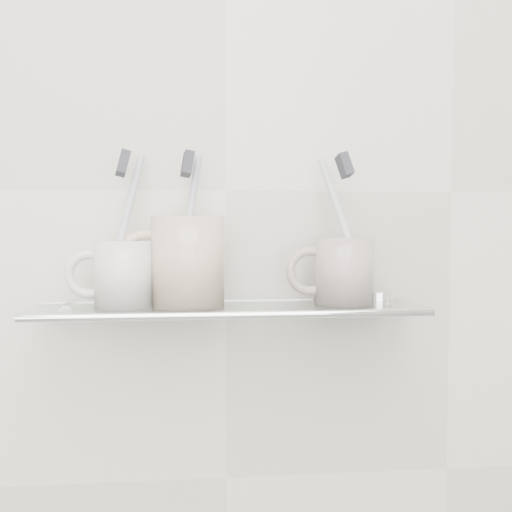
{
  "coord_description": "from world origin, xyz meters",
  "views": [
    {
      "loc": [
        -0.05,
        0.22,
        1.21
      ],
      "look_at": [
        0.04,
        1.04,
        1.16
      ],
      "focal_mm": 45.0,
      "sensor_mm": 36.0,
      "label": 1
    }
  ],
  "objects": [
    {
      "name": "mug_left_handle",
      "position": [
        -0.18,
        1.04,
        1.14
      ],
      "size": [
        0.06,
        0.01,
        0.06
      ],
      "primitive_type": "torus",
      "rotation": [
        1.57,
        0.0,
        0.0
      ],
      "color": "white",
      "rests_on": "mug_left"
    },
    {
      "name": "mug_right_handle",
      "position": [
        0.11,
        1.04,
        1.14
      ],
      "size": [
        0.06,
        0.01,
        0.06
      ],
      "primitive_type": "torus",
      "rotation": [
        1.57,
        0.0,
        0.0
      ],
      "color": "white",
      "rests_on": "mug_right"
    },
    {
      "name": "mug_right",
      "position": [
        0.15,
        1.04,
        1.14
      ],
      "size": [
        0.09,
        0.09,
        0.09
      ],
      "primitive_type": "cylinder",
      "rotation": [
        0.0,
        0.0,
        -0.17
      ],
      "color": "white",
      "rests_on": "shelf_glass"
    },
    {
      "name": "toothbrush_left",
      "position": [
        -0.13,
        1.04,
        1.2
      ],
      "size": [
        0.05,
        0.06,
        0.18
      ],
      "primitive_type": "cylinder",
      "rotation": [
        -0.22,
        0.26,
        0.13
      ],
      "color": "#B6B8CA",
      "rests_on": "mug_left"
    },
    {
      "name": "mug_left",
      "position": [
        -0.13,
        1.04,
        1.14
      ],
      "size": [
        0.08,
        0.08,
        0.08
      ],
      "primitive_type": "cylinder",
      "rotation": [
        0.0,
        0.0,
        -0.04
      ],
      "color": "white",
      "rests_on": "shelf_glass"
    },
    {
      "name": "bracket_left",
      "position": [
        -0.21,
        1.09,
        1.09
      ],
      "size": [
        0.02,
        0.03,
        0.02
      ],
      "primitive_type": "cylinder",
      "rotation": [
        1.57,
        0.0,
        0.0
      ],
      "color": "silver",
      "rests_on": "wall_back"
    },
    {
      "name": "mug_center",
      "position": [
        -0.05,
        1.04,
        1.16
      ],
      "size": [
        0.12,
        0.12,
        0.11
      ],
      "primitive_type": "cylinder",
      "rotation": [
        0.0,
        0.0,
        0.33
      ],
      "color": "beige",
      "rests_on": "shelf_glass"
    },
    {
      "name": "mug_center_handle",
      "position": [
        -0.1,
        1.04,
        1.16
      ],
      "size": [
        0.08,
        0.01,
        0.08
      ],
      "primitive_type": "torus",
      "rotation": [
        1.57,
        0.0,
        0.0
      ],
      "color": "beige",
      "rests_on": "mug_center"
    },
    {
      "name": "bracket_right",
      "position": [
        0.21,
        1.09,
        1.09
      ],
      "size": [
        0.02,
        0.03,
        0.02
      ],
      "primitive_type": "cylinder",
      "rotation": [
        1.57,
        0.0,
        0.0
      ],
      "color": "silver",
      "rests_on": "wall_back"
    },
    {
      "name": "bristles_right",
      "position": [
        0.15,
        1.04,
        1.28
      ],
      "size": [
        0.02,
        0.03,
        0.04
      ],
      "primitive_type": "cube",
      "rotation": [
        -0.23,
        -0.27,
        0.14
      ],
      "color": "#2F2F37",
      "rests_on": "toothbrush_right"
    },
    {
      "name": "bristles_center",
      "position": [
        -0.05,
        1.04,
        1.28
      ],
      "size": [
        0.02,
        0.03,
        0.04
      ],
      "primitive_type": "cube",
      "rotation": [
        -0.2,
        0.18,
        0.12
      ],
      "color": "#2F2F37",
      "rests_on": "toothbrush_center"
    },
    {
      "name": "wall_back",
      "position": [
        0.0,
        1.1,
        1.25
      ],
      "size": [
        2.5,
        0.0,
        2.5
      ],
      "primitive_type": "plane",
      "rotation": [
        1.57,
        0.0,
        0.0
      ],
      "color": "beige",
      "rests_on": "ground"
    },
    {
      "name": "shelf_glass",
      "position": [
        0.0,
        1.04,
        1.1
      ],
      "size": [
        0.5,
        0.12,
        0.01
      ],
      "primitive_type": "cube",
      "color": "silver",
      "rests_on": "wall_back"
    },
    {
      "name": "bristles_left",
      "position": [
        -0.13,
        1.04,
        1.28
      ],
      "size": [
        0.02,
        0.03,
        0.04
      ],
      "primitive_type": "cube",
      "rotation": [
        -0.22,
        0.26,
        0.13
      ],
      "color": "#2F2F37",
      "rests_on": "toothbrush_left"
    },
    {
      "name": "shelf_rail",
      "position": [
        0.0,
        0.98,
        1.1
      ],
      "size": [
        0.5,
        0.01,
        0.01
      ],
      "primitive_type": "cylinder",
      "rotation": [
        0.0,
        1.57,
        0.0
      ],
      "color": "silver",
      "rests_on": "shelf_glass"
    },
    {
      "name": "toothbrush_center",
      "position": [
        -0.05,
        1.04,
        1.2
      ],
      "size": [
        0.04,
        0.05,
        0.19
      ],
      "primitive_type": "cylinder",
      "rotation": [
        -0.2,
        0.18,
        0.12
      ],
      "color": "#9F9DBD",
      "rests_on": "mug_center"
    },
    {
      "name": "toothbrush_right",
      "position": [
        0.15,
        1.04,
        1.2
      ],
      "size": [
        0.06,
        0.05,
        0.18
      ],
      "primitive_type": "cylinder",
      "rotation": [
        -0.23,
        -0.27,
        0.14
      ],
      "color": "silver",
      "rests_on": "mug_right"
    },
    {
      "name": "chrome_cap",
      "position": [
        0.2,
        1.04,
        1.11
      ],
      "size": [
        0.04,
        0.04,
        0.02
      ],
      "primitive_type": "cylinder",
      "color": "silver",
      "rests_on": "shelf_glass"
    }
  ]
}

